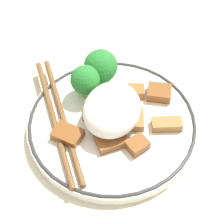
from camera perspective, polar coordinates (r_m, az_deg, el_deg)
ground_plane at (r=0.52m, az=0.00°, el=-2.48°), size 3.00×3.00×0.00m
plate at (r=0.51m, az=0.00°, el=-1.83°), size 0.23×0.23×0.02m
rice_mound at (r=0.48m, az=0.05°, el=-0.05°), size 0.09×0.07×0.05m
broccoli_back_left at (r=0.53m, az=-1.73°, el=6.98°), size 0.05×0.05×0.05m
broccoli_back_center at (r=0.51m, az=-4.11°, el=4.87°), size 0.04×0.04×0.05m
meat_near_front at (r=0.47m, az=3.88°, el=-5.03°), size 0.03×0.03×0.01m
meat_near_left at (r=0.49m, az=-6.79°, el=-3.43°), size 0.03×0.04×0.01m
meat_near_right at (r=0.53m, az=7.20°, el=2.95°), size 0.03×0.04×0.01m
meat_near_back at (r=0.50m, az=3.16°, el=-1.09°), size 0.04×0.04×0.01m
meat_on_rice_edge at (r=0.53m, az=3.62°, el=3.15°), size 0.03×0.03×0.01m
meat_mid_left at (r=0.48m, az=-0.11°, el=-4.29°), size 0.05×0.05×0.01m
meat_mid_right at (r=0.50m, az=8.35°, el=-1.85°), size 0.03×0.04×0.01m
meat_far_scatter at (r=0.51m, az=-2.97°, el=-0.31°), size 0.03×0.03×0.01m
chopsticks at (r=0.51m, az=-8.22°, el=-0.87°), size 0.19×0.14×0.01m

